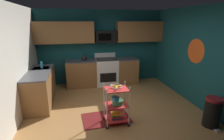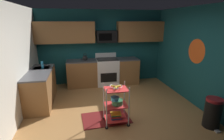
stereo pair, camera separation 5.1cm
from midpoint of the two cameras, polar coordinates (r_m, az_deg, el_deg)
name	(u,v)px [view 1 (the left image)]	position (r m, az deg, el deg)	size (l,w,h in m)	color
floor	(116,114)	(4.43, 1.08, -14.38)	(4.40, 4.80, 0.04)	#A87542
wall_back	(101,47)	(6.28, -3.91, 7.51)	(4.52, 0.06, 2.60)	#14474C
wall_left	(10,68)	(4.07, -31.08, 0.57)	(0.06, 4.80, 2.60)	silver
wall_right	(202,58)	(4.94, 27.33, 3.44)	(0.06, 4.80, 2.60)	#14474C
wall_flower_decal	(196,51)	(5.06, 25.70, 5.65)	(0.64, 0.64, 0.00)	#E5591E
counter_run	(82,77)	(5.66, -10.26, -2.36)	(3.46, 2.23, 0.92)	brown
oven_range	(106,71)	(6.17, -2.07, -0.45)	(0.76, 0.65, 1.10)	white
upper_cabinets	(101,32)	(6.03, -4.04, 12.41)	(4.40, 0.33, 0.70)	brown
microwave	(106,37)	(6.04, -2.37, 11.02)	(0.70, 0.39, 0.40)	black
rolling_cart	(116,105)	(3.84, 1.05, -11.44)	(0.55, 0.40, 0.91)	silver
fruit_bowl	(116,87)	(3.67, 1.08, -5.54)	(0.27, 0.27, 0.07)	silver
mixing_bowl_large	(118,102)	(3.82, 1.47, -10.50)	(0.25, 0.25, 0.11)	#387F4C
mixing_bowl_small	(115,99)	(3.74, 0.73, -9.42)	(0.18, 0.18, 0.08)	#338CBF
book_stack	(116,116)	(3.97, 1.03, -14.85)	(0.24, 0.20, 0.12)	#1E4C8C
kettle	(84,58)	(5.96, -9.37, 3.90)	(0.21, 0.18, 0.26)	black
dish_soap_bottle	(42,65)	(5.27, -22.50, 1.58)	(0.06, 0.06, 0.20)	#2D8CBF
trash_can	(212,112)	(4.37, 29.97, -12.01)	(0.34, 0.42, 0.66)	black
floor_rug	(106,118)	(4.22, -2.29, -15.64)	(1.10, 0.70, 0.01)	maroon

